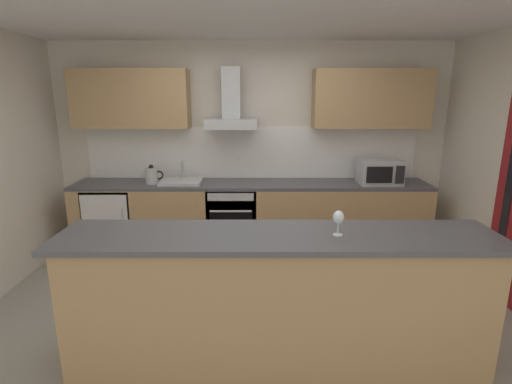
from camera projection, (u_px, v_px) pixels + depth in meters
name	position (u px, v px, depth m)	size (l,w,h in m)	color
ground	(249.00, 319.00, 3.51)	(5.96, 4.77, 0.02)	gray
ceiling	(247.00, 4.00, 2.87)	(5.96, 4.77, 0.02)	white
wall_back	(251.00, 147.00, 5.07)	(5.96, 0.12, 2.60)	silver
backsplash_tile	(251.00, 153.00, 5.02)	(4.22, 0.02, 0.66)	white
counter_back	(251.00, 217.00, 4.91)	(4.37, 0.60, 0.90)	tan
counter_island	(277.00, 299.00, 2.83)	(3.09, 0.64, 1.02)	tan
upper_cabinets	(251.00, 99.00, 4.70)	(4.31, 0.32, 0.70)	tan
oven	(232.00, 217.00, 4.88)	(0.60, 0.62, 0.80)	slate
refrigerator	(114.00, 220.00, 4.89)	(0.58, 0.60, 0.85)	white
microwave	(379.00, 172.00, 4.71)	(0.50, 0.38, 0.30)	#B7BABC
sink	(181.00, 181.00, 4.78)	(0.50, 0.40, 0.26)	silver
kettle	(151.00, 175.00, 4.72)	(0.29, 0.15, 0.24)	#B7BABC
range_hood	(231.00, 109.00, 4.68)	(0.62, 0.45, 0.72)	#B7BABC
wine_glass	(338.00, 218.00, 2.65)	(0.08, 0.08, 0.18)	silver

